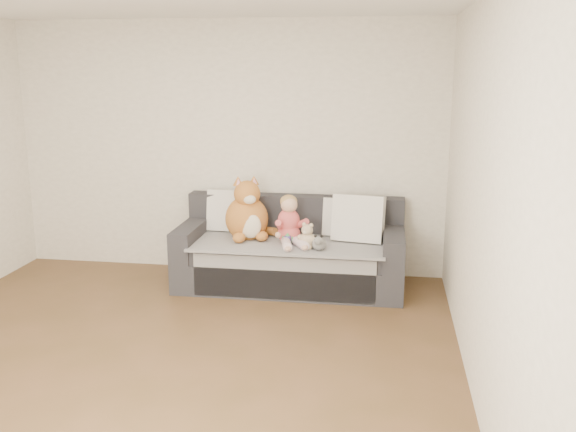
% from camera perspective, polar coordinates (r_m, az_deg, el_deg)
% --- Properties ---
extents(room_shell, '(5.00, 5.00, 5.00)m').
position_cam_1_polar(room_shell, '(4.75, -11.52, 2.80)').
color(room_shell, brown).
rests_on(room_shell, ground).
extents(sofa, '(2.20, 0.94, 0.85)m').
position_cam_1_polar(sofa, '(6.36, 0.26, -3.48)').
color(sofa, '#2C2C32').
rests_on(sofa, ground).
extents(cushion_left, '(0.47, 0.24, 0.43)m').
position_cam_1_polar(cushion_left, '(6.62, -5.18, 0.48)').
color(cushion_left, silver).
rests_on(cushion_left, sofa).
extents(cushion_right_back, '(0.43, 0.23, 0.39)m').
position_cam_1_polar(cushion_right_back, '(6.42, 5.00, -0.11)').
color(cushion_right_back, silver).
rests_on(cushion_right_back, sofa).
extents(cushion_right_front, '(0.52, 0.30, 0.47)m').
position_cam_1_polar(cushion_right_front, '(6.22, 6.26, -0.22)').
color(cushion_right_front, silver).
rests_on(cushion_right_front, sofa).
extents(toddler, '(0.34, 0.48, 0.47)m').
position_cam_1_polar(toddler, '(6.12, 0.15, -0.64)').
color(toddler, '#CD5248').
rests_on(toddler, sofa).
extents(plush_cat, '(0.51, 0.52, 0.65)m').
position_cam_1_polar(plush_cat, '(6.30, -3.63, 0.11)').
color(plush_cat, '#B46B28').
rests_on(plush_cat, sofa).
extents(teddy_bear, '(0.18, 0.15, 0.24)m').
position_cam_1_polar(teddy_bear, '(5.99, 1.72, -1.94)').
color(teddy_bear, tan).
rests_on(teddy_bear, sofa).
extents(plush_cow, '(0.13, 0.20, 0.16)m').
position_cam_1_polar(plush_cow, '(5.92, 2.77, -2.44)').
color(plush_cow, white).
rests_on(plush_cow, sofa).
extents(sippy_cup, '(0.10, 0.07, 0.11)m').
position_cam_1_polar(sippy_cup, '(6.10, -0.04, -2.01)').
color(sippy_cup, '#523DA7').
rests_on(sippy_cup, sofa).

